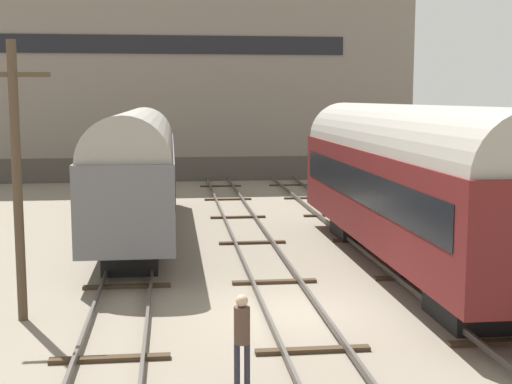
# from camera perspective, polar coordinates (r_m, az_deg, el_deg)

# --- Properties ---
(ground_plane) EXTENTS (200.00, 200.00, 0.00)m
(ground_plane) POSITION_cam_1_polar(r_m,az_deg,el_deg) (19.17, 2.78, -9.60)
(ground_plane) COLOR slate
(track_left) EXTENTS (2.60, 60.00, 0.26)m
(track_left) POSITION_cam_1_polar(r_m,az_deg,el_deg) (18.93, -10.84, -9.50)
(track_left) COLOR #4C4742
(track_left) RESTS_ON ground
(track_middle) EXTENTS (2.60, 60.00, 0.26)m
(track_middle) POSITION_cam_1_polar(r_m,az_deg,el_deg) (19.13, 2.79, -9.19)
(track_middle) COLOR #4C4742
(track_middle) RESTS_ON ground
(track_right) EXTENTS (2.60, 60.00, 0.26)m
(track_right) POSITION_cam_1_polar(r_m,az_deg,el_deg) (20.33, 15.42, -8.45)
(track_right) COLOR #4C4742
(track_right) RESTS_ON ground
(train_car_maroon) EXTENTS (3.12, 17.33, 5.44)m
(train_car_maroon) POSITION_cam_1_polar(r_m,az_deg,el_deg) (23.76, 11.75, 1.19)
(train_car_maroon) COLOR black
(train_car_maroon) RESTS_ON ground
(train_car_grey) EXTENTS (2.99, 17.71, 5.15)m
(train_car_grey) POSITION_cam_1_polar(r_m,az_deg,el_deg) (29.45, -9.46, 2.16)
(train_car_grey) COLOR black
(train_car_grey) RESTS_ON ground
(station_platform) EXTENTS (3.15, 15.87, 1.01)m
(station_platform) POSITION_cam_1_polar(r_m,az_deg,el_deg) (23.66, 19.57, -4.37)
(station_platform) COLOR #8C704C
(station_platform) RESTS_ON ground
(person_worker) EXTENTS (0.32, 0.32, 1.87)m
(person_worker) POSITION_cam_1_polar(r_m,az_deg,el_deg) (14.15, -1.13, -11.07)
(person_worker) COLOR #282833
(person_worker) RESTS_ON ground
(utility_pole) EXTENTS (1.80, 0.24, 7.06)m
(utility_pole) POSITION_cam_1_polar(r_m,az_deg,el_deg) (18.75, -18.58, 1.16)
(utility_pole) COLOR #473828
(utility_pole) RESTS_ON ground
(warehouse_building) EXTENTS (33.66, 12.34, 16.61)m
(warehouse_building) POSITION_cam_1_polar(r_m,az_deg,el_deg) (54.49, -6.98, 10.29)
(warehouse_building) COLOR #46403A
(warehouse_building) RESTS_ON ground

